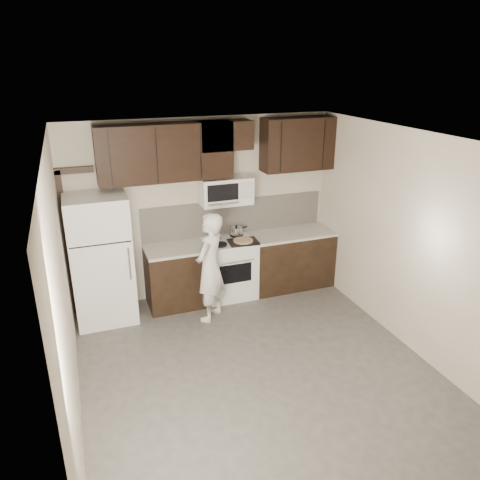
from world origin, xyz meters
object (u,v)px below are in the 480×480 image
microwave (226,191)px  refrigerator (101,259)px  stove (229,268)px  person (210,267)px

microwave → refrigerator: 2.00m
stove → person: person is taller
stove → microwave: (-0.00, 0.12, 1.19)m
stove → refrigerator: bearing=-178.5°
refrigerator → person: refrigerator is taller
refrigerator → person: 1.49m
refrigerator → person: size_ratio=1.16×
microwave → person: size_ratio=0.49×
refrigerator → stove: bearing=1.5°
stove → person: (-0.46, -0.56, 0.32)m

